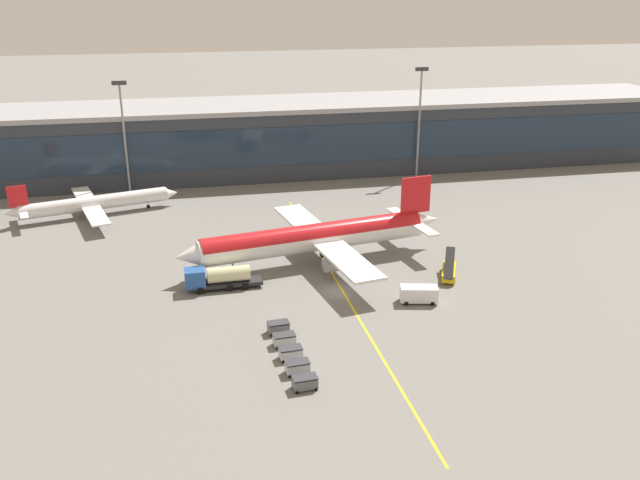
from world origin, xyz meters
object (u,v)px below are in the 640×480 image
object	(u,v)px
crew_van	(418,294)
baggage_cart_1	(297,367)
baggage_cart_4	(278,327)
commuter_jet_far	(94,203)
baggage_cart_2	(291,353)
fuel_tanker	(218,277)
baggage_cart_0	(305,382)
baggage_cart_3	(284,339)
main_airliner	(316,237)
belt_loader	(449,271)

from	to	relation	value
crew_van	baggage_cart_1	distance (m)	23.71
baggage_cart_4	commuter_jet_far	size ratio (longest dim) A/B	0.09
baggage_cart_2	baggage_cart_4	xyz separation A→B (m)	(-0.48, 6.38, 0.00)
fuel_tanker	crew_van	bearing A→B (deg)	-20.66
crew_van	commuter_jet_far	distance (m)	65.81
baggage_cart_0	commuter_jet_far	world-z (taller)	commuter_jet_far
baggage_cart_3	crew_van	bearing A→B (deg)	21.83
main_airliner	fuel_tanker	distance (m)	16.80
baggage_cart_1	commuter_jet_far	xyz separation A→B (m)	(-27.42, 60.83, 1.68)
baggage_cart_2	baggage_cart_4	world-z (taller)	same
fuel_tanker	baggage_cart_4	xyz separation A→B (m)	(6.38, -14.44, -0.96)
baggage_cart_0	baggage_cart_1	xyz separation A→B (m)	(-0.24, 3.19, 0.00)
main_airliner	crew_van	distance (m)	19.80
fuel_tanker	commuter_jet_far	world-z (taller)	commuter_jet_far
belt_loader	baggage_cart_0	distance (m)	35.65
fuel_tanker	baggage_cart_1	size ratio (longest dim) A/B	3.94
baggage_cart_3	baggage_cart_4	distance (m)	3.20
main_airliner	baggage_cart_2	world-z (taller)	main_airliner
belt_loader	baggage_cart_1	bearing A→B (deg)	-141.02
belt_loader	baggage_cart_3	xyz separation A→B (m)	(-26.70, -14.84, -0.21)
baggage_cart_2	baggage_cart_3	world-z (taller)	same
crew_van	baggage_cart_4	xyz separation A→B (m)	(-19.71, -4.61, -0.53)
fuel_tanker	commuter_jet_far	distance (m)	42.05
belt_loader	baggage_cart_3	distance (m)	30.55
main_airliner	fuel_tanker	bearing A→B (deg)	-156.94
crew_van	baggage_cart_1	world-z (taller)	crew_van
baggage_cart_3	fuel_tanker	bearing A→B (deg)	110.58
baggage_cart_0	baggage_cart_4	bearing A→B (deg)	94.29
commuter_jet_far	baggage_cart_3	bearing A→B (deg)	-63.67
crew_van	baggage_cart_4	distance (m)	20.25
baggage_cart_1	fuel_tanker	bearing A→B (deg)	106.47
main_airliner	commuter_jet_far	world-z (taller)	main_airliner
fuel_tanker	baggage_cart_3	xyz separation A→B (m)	(6.62, -17.64, -0.96)
baggage_cart_2	commuter_jet_far	size ratio (longest dim) A/B	0.09
fuel_tanker	baggage_cart_3	distance (m)	18.86
crew_van	baggage_cart_1	bearing A→B (deg)	-143.25
baggage_cart_0	main_airliner	bearing A→B (deg)	76.72
baggage_cart_2	baggage_cart_4	distance (m)	6.40
baggage_cart_0	baggage_cart_2	size ratio (longest dim) A/B	1.00
fuel_tanker	crew_van	size ratio (longest dim) A/B	2.03
fuel_tanker	baggage_cart_0	distance (m)	28.20
baggage_cart_0	baggage_cart_2	distance (m)	6.40
main_airliner	belt_loader	size ratio (longest dim) A/B	6.27
main_airliner	commuter_jet_far	size ratio (longest dim) A/B	1.39
main_airliner	baggage_cart_4	bearing A→B (deg)	-113.04
baggage_cart_2	commuter_jet_far	xyz separation A→B (m)	(-27.18, 57.63, 1.68)
main_airliner	belt_loader	world-z (taller)	main_airliner
commuter_jet_far	main_airliner	bearing A→B (deg)	-40.39
belt_loader	commuter_jet_far	world-z (taller)	commuter_jet_far
baggage_cart_1	baggage_cart_3	world-z (taller)	same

